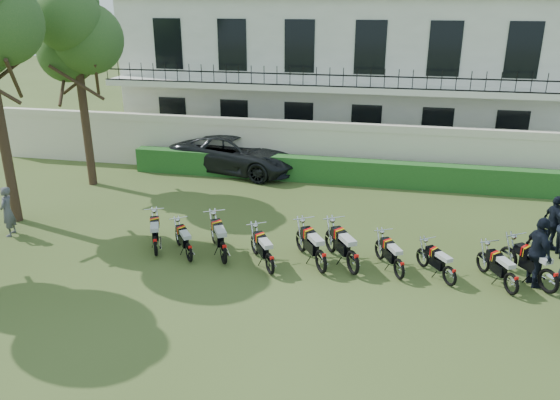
{
  "coord_description": "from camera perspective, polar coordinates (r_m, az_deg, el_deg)",
  "views": [
    {
      "loc": [
        2.7,
        -13.81,
        7.08
      ],
      "look_at": [
        -0.71,
        2.27,
        0.95
      ],
      "focal_mm": 35.0,
      "sensor_mm": 36.0,
      "label": 1
    }
  ],
  "objects": [
    {
      "name": "officer_2",
      "position": [
        15.49,
        25.39,
        -4.97
      ],
      "size": [
        0.77,
        1.2,
        1.9
      ],
      "primitive_type": "imported",
      "rotation": [
        0.0,
        0.0,
        1.86
      ],
      "color": "black",
      "rests_on": "ground"
    },
    {
      "name": "ground",
      "position": [
        15.75,
        0.83,
        -6.26
      ],
      "size": [
        100.0,
        100.0,
        0.0
      ],
      "primitive_type": "plane",
      "color": "#3B4A1D",
      "rests_on": "ground"
    },
    {
      "name": "tree_west_near",
      "position": [
        22.16,
        -20.63,
        16.14
      ],
      "size": [
        3.4,
        3.2,
        7.9
      ],
      "color": "#473323",
      "rests_on": "ground"
    },
    {
      "name": "motorcycle_6",
      "position": [
        14.85,
        12.38,
        -6.58
      ],
      "size": [
        0.91,
        1.64,
        0.98
      ],
      "rotation": [
        0.0,
        0.0,
        0.47
      ],
      "color": "black",
      "rests_on": "ground"
    },
    {
      "name": "motorcycle_9",
      "position": [
        15.4,
        26.33,
        -7.08
      ],
      "size": [
        1.2,
        1.77,
        1.12
      ],
      "rotation": [
        0.0,
        0.0,
        0.58
      ],
      "color": "black",
      "rests_on": "ground"
    },
    {
      "name": "building",
      "position": [
        28.1,
        6.57,
        13.45
      ],
      "size": [
        20.4,
        9.6,
        7.4
      ],
      "color": "white",
      "rests_on": "ground"
    },
    {
      "name": "motorcycle_3",
      "position": [
        14.74,
        -1.07,
        -6.15
      ],
      "size": [
        1.1,
        1.66,
        1.04
      ],
      "rotation": [
        0.0,
        0.0,
        0.57
      ],
      "color": "black",
      "rests_on": "ground"
    },
    {
      "name": "motorcycle_1",
      "position": [
        15.64,
        -9.5,
        -4.97
      ],
      "size": [
        1.1,
        1.46,
        0.95
      ],
      "rotation": [
        0.0,
        0.0,
        0.63
      ],
      "color": "black",
      "rests_on": "ground"
    },
    {
      "name": "hedge",
      "position": [
        22.08,
        7.04,
        2.97
      ],
      "size": [
        18.0,
        0.6,
        1.0
      ],
      "primitive_type": "cube",
      "color": "#1D481A",
      "rests_on": "ground"
    },
    {
      "name": "officer_5",
      "position": [
        18.0,
        26.71,
        -2.15
      ],
      "size": [
        0.65,
        1.05,
        1.66
      ],
      "primitive_type": "imported",
      "rotation": [
        0.0,
        0.0,
        1.84
      ],
      "color": "black",
      "rests_on": "ground"
    },
    {
      "name": "suv",
      "position": [
        23.53,
        -4.58,
        4.9
      ],
      "size": [
        6.13,
        3.78,
        1.58
      ],
      "primitive_type": "imported",
      "rotation": [
        0.0,
        0.0,
        1.36
      ],
      "color": "black",
      "rests_on": "ground"
    },
    {
      "name": "inspector",
      "position": [
        19.03,
        -26.6,
        -1.07
      ],
      "size": [
        0.51,
        0.66,
        1.6
      ],
      "primitive_type": "imported",
      "rotation": [
        0.0,
        0.0,
        -1.33
      ],
      "color": "#5A5A5F",
      "rests_on": "ground"
    },
    {
      "name": "motorcycle_0",
      "position": [
        16.16,
        -12.91,
        -4.23
      ],
      "size": [
        0.9,
        1.77,
        1.03
      ],
      "rotation": [
        0.0,
        0.0,
        0.41
      ],
      "color": "black",
      "rests_on": "ground"
    },
    {
      "name": "motorcycle_5",
      "position": [
        14.83,
        7.66,
        -5.92
      ],
      "size": [
        1.19,
        1.88,
        1.16
      ],
      "rotation": [
        0.0,
        0.0,
        0.55
      ],
      "color": "black",
      "rests_on": "ground"
    },
    {
      "name": "motorcycle_4",
      "position": [
        14.82,
        4.33,
        -5.86
      ],
      "size": [
        1.19,
        1.81,
        1.13
      ],
      "rotation": [
        0.0,
        0.0,
        0.56
      ],
      "color": "black",
      "rests_on": "ground"
    },
    {
      "name": "motorcycle_7",
      "position": [
        14.87,
        17.35,
        -7.13
      ],
      "size": [
        1.02,
        1.44,
        0.92
      ],
      "rotation": [
        0.0,
        0.0,
        0.6
      ],
      "color": "black",
      "rests_on": "ground"
    },
    {
      "name": "perimeter_wall",
      "position": [
        22.76,
        4.79,
        5.34
      ],
      "size": [
        30.0,
        0.35,
        2.3
      ],
      "color": "beige",
      "rests_on": "ground"
    },
    {
      "name": "motorcycle_8",
      "position": [
        14.98,
        23.08,
        -7.58
      ],
      "size": [
        0.9,
        1.67,
        0.99
      ],
      "rotation": [
        0.0,
        0.0,
        0.45
      ],
      "color": "black",
      "rests_on": "ground"
    },
    {
      "name": "motorcycle_2",
      "position": [
        15.35,
        -5.94,
        -4.95
      ],
      "size": [
        1.11,
        1.87,
        1.13
      ],
      "rotation": [
        0.0,
        0.0,
        0.51
      ],
      "color": "black",
      "rests_on": "ground"
    }
  ]
}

